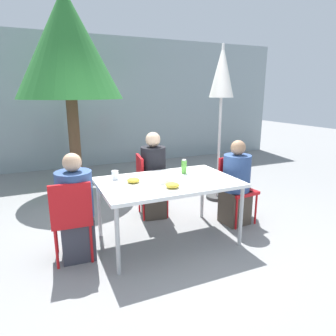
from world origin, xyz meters
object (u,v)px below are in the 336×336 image
at_px(bottle, 184,167).
at_px(tree_behind_left, 67,46).
at_px(chair_left, 71,215).
at_px(chair_far, 147,181).
at_px(salad_bowl, 165,180).
at_px(person_left, 76,211).
at_px(chair_right, 235,184).
at_px(drinking_cup, 115,175).
at_px(closed_umbrella, 222,80).
at_px(person_far, 153,178).
at_px(person_right, 236,186).

height_order(bottle, tree_behind_left, tree_behind_left).
bearing_deg(bottle, chair_left, -170.76).
distance_m(chair_far, salad_bowl, 0.92).
bearing_deg(chair_far, person_left, -46.63).
bearing_deg(chair_right, person_left, -1.96).
xyz_separation_m(person_left, drinking_cup, (0.49, 0.24, 0.27)).
distance_m(chair_left, person_left, 0.09).
bearing_deg(tree_behind_left, salad_bowl, -75.87).
bearing_deg(closed_umbrella, chair_far, -171.19).
height_order(chair_far, drinking_cup, chair_far).
relative_size(chair_left, salad_bowl, 4.90).
distance_m(chair_left, closed_umbrella, 2.99).
relative_size(chair_left, person_far, 0.73).
bearing_deg(person_far, chair_left, -49.03).
bearing_deg(bottle, drinking_cup, 174.31).
height_order(person_far, drinking_cup, person_far).
bearing_deg(person_far, salad_bowl, -3.44).
bearing_deg(chair_far, bottle, 32.77).
height_order(person_right, tree_behind_left, tree_behind_left).
xyz_separation_m(chair_left, person_right, (2.12, 0.11, 0.01)).
bearing_deg(person_left, bottle, 9.62).
bearing_deg(salad_bowl, chair_right, 12.02).
xyz_separation_m(person_far, tree_behind_left, (-0.82, 1.78, 1.91)).
height_order(chair_far, closed_umbrella, closed_umbrella).
bearing_deg(chair_left, salad_bowl, 0.74).
xyz_separation_m(person_far, closed_umbrella, (1.24, 0.26, 1.34)).
bearing_deg(drinking_cup, chair_left, -150.13).
bearing_deg(person_left, tree_behind_left, 85.83).
distance_m(chair_right, tree_behind_left, 3.54).
height_order(person_left, salad_bowl, person_left).
distance_m(closed_umbrella, bottle, 1.70).
relative_size(chair_left, bottle, 4.95).
bearing_deg(chair_far, tree_behind_left, -148.14).
distance_m(closed_umbrella, tree_behind_left, 2.62).
height_order(person_left, closed_umbrella, closed_umbrella).
bearing_deg(tree_behind_left, person_right, -54.36).
xyz_separation_m(chair_far, tree_behind_left, (-0.75, 1.72, 1.96)).
xyz_separation_m(bottle, salad_bowl, (-0.37, -0.27, -0.05)).
bearing_deg(chair_right, person_far, -35.75).
distance_m(chair_far, tree_behind_left, 2.71).
bearing_deg(drinking_cup, person_left, -154.32).
xyz_separation_m(person_far, drinking_cup, (-0.65, -0.45, 0.23)).
relative_size(chair_right, drinking_cup, 8.43).
relative_size(chair_far, person_far, 0.73).
relative_size(person_left, closed_umbrella, 0.47).
bearing_deg(chair_far, closed_umbrella, 107.11).
distance_m(chair_left, chair_right, 2.17).
distance_m(closed_umbrella, drinking_cup, 2.31).
bearing_deg(drinking_cup, tree_behind_left, 94.32).
bearing_deg(person_left, chair_left, -122.04).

